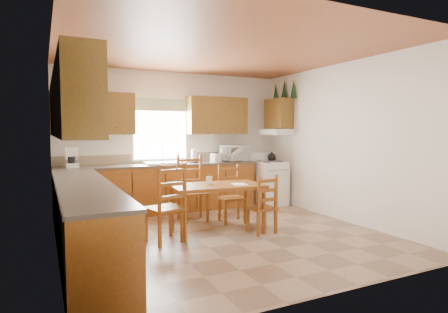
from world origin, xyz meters
name	(u,v)px	position (x,y,z in m)	size (l,w,h in m)	color
floor	(224,235)	(0.00, 0.00, 0.00)	(4.50, 4.50, 0.00)	#8C7257
ceiling	(224,50)	(0.00, 0.00, 2.70)	(4.50, 4.50, 0.00)	#995530
wall_left	(54,148)	(-2.25, 0.00, 1.35)	(4.50, 4.50, 0.00)	silver
wall_right	(341,142)	(2.25, 0.00, 1.35)	(4.50, 4.50, 0.00)	silver
wall_back	(175,141)	(0.00, 2.25, 1.35)	(4.50, 4.50, 0.00)	silver
wall_front	(331,153)	(0.00, -2.25, 1.35)	(4.50, 4.50, 0.00)	silver
lower_cab_back	(161,189)	(-0.38, 1.95, 0.44)	(3.75, 0.60, 0.88)	brown
lower_cab_left	(84,223)	(-1.95, -0.15, 0.44)	(0.60, 3.60, 0.88)	brown
counter_back	(161,165)	(-0.38, 1.95, 0.90)	(3.75, 0.63, 0.04)	#494037
counter_left	(83,185)	(-1.95, -0.15, 0.90)	(0.63, 3.60, 0.04)	#494037
backsplash	(157,158)	(-0.38, 2.24, 1.01)	(3.75, 0.01, 0.18)	#8A7859
upper_cab_back_left	(94,113)	(-1.55, 2.08, 1.85)	(1.41, 0.33, 0.75)	brown
upper_cab_back_right	(217,116)	(0.86, 2.08, 1.85)	(1.25, 0.33, 0.75)	brown
upper_cab_left	(69,105)	(-2.08, -0.15, 1.85)	(0.33, 3.60, 0.75)	brown
upper_cab_stove	(279,114)	(2.08, 1.65, 1.90)	(0.33, 0.62, 0.62)	brown
range_hood	(277,132)	(2.03, 1.65, 1.52)	(0.44, 0.62, 0.12)	silver
window_frame	(160,131)	(-0.30, 2.22, 1.55)	(1.13, 0.02, 1.18)	silver
window_pane	(160,131)	(-0.30, 2.21, 1.55)	(1.05, 0.01, 1.10)	white
window_valance	(160,105)	(-0.30, 2.19, 2.05)	(1.19, 0.01, 0.24)	#4E6F40
sink_basin	(165,163)	(-0.30, 1.95, 0.94)	(0.75, 0.45, 0.04)	silver
pine_decal_a	(293,89)	(2.21, 1.33, 2.38)	(0.22, 0.22, 0.36)	#16391C
pine_decal_b	(284,89)	(2.21, 1.65, 2.42)	(0.22, 0.22, 0.36)	#16391C
pine_decal_c	(276,92)	(2.21, 1.97, 2.38)	(0.22, 0.22, 0.36)	#16391C
stove	(269,183)	(1.88, 1.68, 0.45)	(0.60, 0.62, 0.89)	silver
coffeemaker	(72,157)	(-1.93, 1.93, 1.11)	(0.22, 0.26, 0.37)	silver
paper_towel	(194,156)	(0.29, 1.93, 1.05)	(0.11, 0.11, 0.26)	white
toaster	(216,158)	(0.73, 1.85, 1.01)	(0.22, 0.14, 0.18)	silver
microwave	(234,153)	(1.16, 1.91, 1.08)	(0.55, 0.39, 0.33)	silver
dining_table	(217,208)	(-0.01, 0.22, 0.37)	(1.37, 0.78, 0.73)	brown
chair_near_left	(165,203)	(-0.87, 0.07, 0.55)	(0.46, 0.44, 1.10)	brown
chair_near_right	(262,204)	(0.58, -0.12, 0.44)	(0.37, 0.35, 0.88)	brown
chair_far_left	(193,189)	(-0.09, 1.04, 0.56)	(0.47, 0.45, 1.12)	brown
chair_far_right	(232,194)	(0.48, 0.66, 0.48)	(0.40, 0.38, 0.96)	brown
table_paper	(239,184)	(0.31, 0.09, 0.73)	(0.21, 0.28, 0.00)	white
table_card	(209,180)	(-0.10, 0.31, 0.79)	(0.09, 0.02, 0.12)	white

